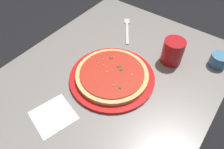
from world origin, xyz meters
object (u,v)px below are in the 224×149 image
cup_tall_drink (173,51)px  cup_small_sauce (219,60)px  fork (127,29)px  pizza (112,74)px  serving_plate (112,77)px  napkin_folded_right (53,116)px

cup_tall_drink → cup_small_sauce: (0.09, -0.15, -0.02)m
cup_small_sauce → fork: cup_small_sauce is taller
pizza → cup_tall_drink: bearing=-31.6°
pizza → fork: size_ratio=1.59×
pizza → cup_tall_drink: size_ratio=2.70×
serving_plate → pizza: 0.02m
napkin_folded_right → fork: 0.51m
fork → cup_small_sauce: bearing=-87.2°
pizza → napkin_folded_right: 0.24m
cup_tall_drink → cup_small_sauce: cup_tall_drink is taller
pizza → napkin_folded_right: (-0.23, 0.05, -0.02)m
serving_plate → cup_small_sauce: size_ratio=4.82×
serving_plate → napkin_folded_right: serving_plate is taller
cup_small_sauce → napkin_folded_right: (-0.53, 0.34, -0.02)m
cup_small_sauce → napkin_folded_right: cup_small_sauce is taller
serving_plate → napkin_folded_right: bearing=166.9°
napkin_folded_right → serving_plate: bearing=-13.1°
pizza → fork: bearing=23.4°
serving_plate → pizza: pizza is taller
pizza → cup_tall_drink: (0.21, -0.13, 0.03)m
pizza → fork: (0.27, 0.12, -0.02)m
cup_small_sauce → serving_plate: bearing=136.4°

